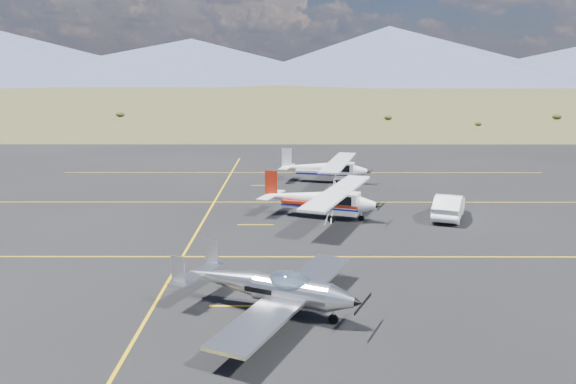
% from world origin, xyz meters
% --- Properties ---
extents(ground, '(1600.00, 1600.00, 0.00)m').
position_xyz_m(ground, '(0.00, 0.00, 0.00)').
color(ground, '#383D1C').
rests_on(ground, ground).
extents(apron, '(72.00, 72.00, 0.02)m').
position_xyz_m(apron, '(0.00, 7.00, 0.00)').
color(apron, black).
rests_on(apron, ground).
extents(aircraft_low_wing, '(6.73, 8.67, 1.94)m').
position_xyz_m(aircraft_low_wing, '(-1.73, -4.04, 0.93)').
color(aircraft_low_wing, silver).
rests_on(aircraft_low_wing, apron).
extents(aircraft_cessna, '(7.10, 9.87, 2.55)m').
position_xyz_m(aircraft_cessna, '(0.68, 9.08, 1.13)').
color(aircraft_cessna, white).
rests_on(aircraft_cessna, apron).
extents(aircraft_plain, '(6.42, 9.93, 2.52)m').
position_xyz_m(aircraft_plain, '(1.62, 19.77, 1.12)').
color(aircraft_plain, silver).
rests_on(aircraft_plain, apron).
extents(sedan, '(2.92, 4.48, 1.40)m').
position_xyz_m(sedan, '(8.00, 8.99, 0.71)').
color(sedan, white).
rests_on(sedan, apron).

